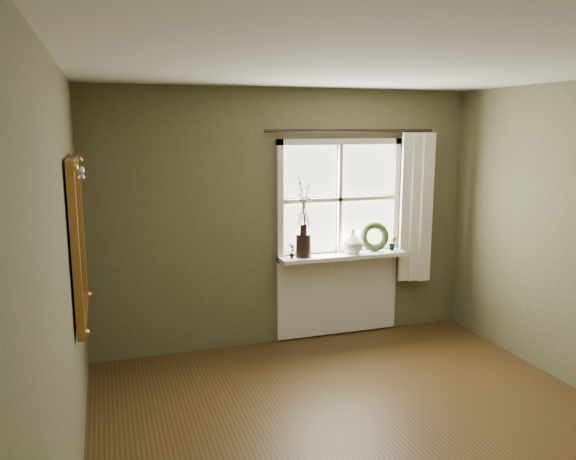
# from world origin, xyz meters

# --- Properties ---
(floor) EXTENTS (4.50, 4.50, 0.00)m
(floor) POSITION_xyz_m (0.00, 0.00, 0.00)
(floor) COLOR #402C14
(floor) RESTS_ON ground
(ceiling) EXTENTS (4.50, 4.50, 0.00)m
(ceiling) POSITION_xyz_m (0.00, 0.00, 2.60)
(ceiling) COLOR silver
(ceiling) RESTS_ON ground
(wall_back) EXTENTS (4.00, 0.10, 2.60)m
(wall_back) POSITION_xyz_m (0.00, 2.30, 1.30)
(wall_back) COLOR brown
(wall_back) RESTS_ON ground
(wall_left) EXTENTS (0.10, 4.50, 2.60)m
(wall_left) POSITION_xyz_m (-2.05, 0.00, 1.30)
(wall_left) COLOR brown
(wall_left) RESTS_ON ground
(window_frame) EXTENTS (1.36, 0.06, 1.24)m
(window_frame) POSITION_xyz_m (0.55, 2.23, 1.48)
(window_frame) COLOR white
(window_frame) RESTS_ON wall_back
(window_sill) EXTENTS (1.36, 0.26, 0.04)m
(window_sill) POSITION_xyz_m (0.55, 2.12, 0.90)
(window_sill) COLOR white
(window_sill) RESTS_ON wall_back
(window_apron) EXTENTS (1.36, 0.04, 0.88)m
(window_apron) POSITION_xyz_m (0.55, 2.23, 0.46)
(window_apron) COLOR white
(window_apron) RESTS_ON ground
(dark_jug) EXTENTS (0.21, 0.21, 0.24)m
(dark_jug) POSITION_xyz_m (0.12, 2.12, 1.04)
(dark_jug) COLOR black
(dark_jug) RESTS_ON window_sill
(cream_vase) EXTENTS (0.28, 0.28, 0.25)m
(cream_vase) POSITION_xyz_m (0.66, 2.12, 1.05)
(cream_vase) COLOR beige
(cream_vase) RESTS_ON window_sill
(wreath) EXTENTS (0.33, 0.20, 0.32)m
(wreath) POSITION_xyz_m (0.93, 2.16, 1.04)
(wreath) COLOR #2D3E1B
(wreath) RESTS_ON window_sill
(potted_plant_left) EXTENTS (0.09, 0.08, 0.15)m
(potted_plant_left) POSITION_xyz_m (-0.01, 2.12, 0.99)
(potted_plant_left) COLOR #2D3E1B
(potted_plant_left) RESTS_ON window_sill
(potted_plant_right) EXTENTS (0.09, 0.08, 0.15)m
(potted_plant_right) POSITION_xyz_m (1.13, 2.12, 0.99)
(potted_plant_right) COLOR #2D3E1B
(potted_plant_right) RESTS_ON window_sill
(curtain) EXTENTS (0.36, 0.12, 1.59)m
(curtain) POSITION_xyz_m (1.39, 2.13, 1.37)
(curtain) COLOR white
(curtain) RESTS_ON wall_back
(curtain_rod) EXTENTS (1.84, 0.03, 0.03)m
(curtain_rod) POSITION_xyz_m (0.65, 2.17, 2.18)
(curtain_rod) COLOR black
(curtain_rod) RESTS_ON wall_back
(gilt_mirror) EXTENTS (0.10, 0.98, 1.16)m
(gilt_mirror) POSITION_xyz_m (-1.96, 1.06, 1.44)
(gilt_mirror) COLOR white
(gilt_mirror) RESTS_ON wall_left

